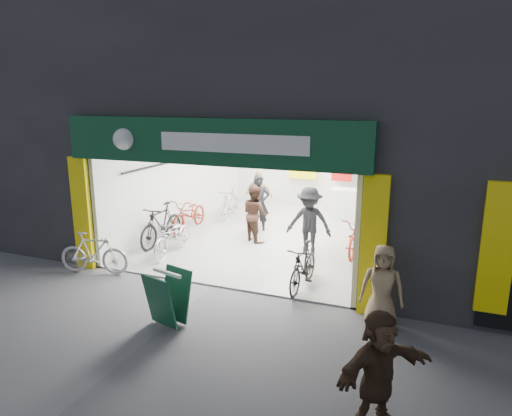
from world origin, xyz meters
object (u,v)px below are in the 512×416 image
Objects in this scene: pedestrian_near at (382,288)px; sandwich_board at (168,296)px; bike_right_front at (303,266)px; parked_bike at (94,253)px; bike_left_front at (173,237)px.

sandwich_board is (-3.46, -1.20, -0.23)m from pedestrian_near.
pedestrian_near is at bearing -31.14° from bike_right_front.
sandwich_board reaches higher than parked_bike.
bike_right_front is (3.60, -0.83, 0.00)m from bike_left_front.
bike_right_front is 2.06m from pedestrian_near.
bike_left_front is 1.14× the size of parked_bike.
parked_bike is 1.07× the size of pedestrian_near.
pedestrian_near is (1.69, -1.14, 0.26)m from bike_right_front.
bike_left_front is 5.65m from pedestrian_near.
parked_bike is 3.18m from sandwich_board.
bike_left_front is 1.14× the size of bike_right_front.
pedestrian_near reaches higher than bike_left_front.
parked_bike is (-1.00, -1.73, 0.00)m from bike_left_front.
sandwich_board is (2.83, -1.44, 0.04)m from parked_bike.
bike_right_front is at bearing 142.44° from pedestrian_near.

